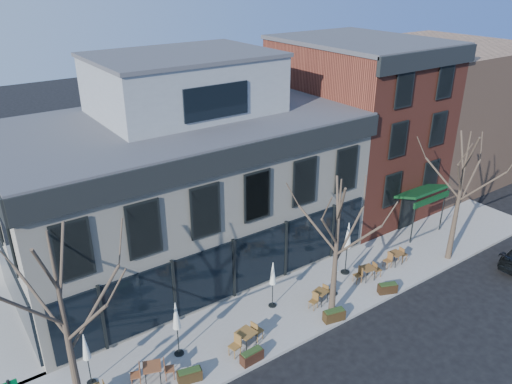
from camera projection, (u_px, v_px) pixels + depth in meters
ground at (233, 300)px, 25.01m from camera, size 120.00×120.00×0.00m
sidewalk_front at (311, 297)px, 25.08m from camera, size 33.50×4.70×0.15m
corner_building at (182, 180)px, 26.88m from camera, size 18.39×10.39×11.10m
red_brick_building at (355, 125)px, 33.21m from camera, size 8.20×11.78×11.18m
bg_building at (435, 108)px, 39.48m from camera, size 12.00×12.00×10.00m
tree_corner at (67, 332)px, 16.42m from camera, size 3.93×3.98×7.92m
tree_mid at (336, 249)px, 22.12m from camera, size 3.50×3.55×7.04m
tree_right at (459, 196)px, 26.75m from camera, size 3.72×3.77×7.48m
cafe_set_1 at (152, 372)px, 19.72m from camera, size 1.80×1.04×0.93m
cafe_set_2 at (246, 338)px, 21.47m from camera, size 1.93×0.89×0.99m
cafe_set_3 at (320, 296)px, 24.36m from camera, size 1.62×0.76×0.83m
cafe_set_4 at (367, 272)px, 26.19m from camera, size 1.73×0.78×0.89m
cafe_set_5 at (395, 257)px, 27.55m from camera, size 1.67×0.69×0.88m
umbrella_0 at (86, 349)px, 19.09m from camera, size 0.39×0.39×2.43m
umbrella_1 at (176, 318)px, 20.53m from camera, size 0.42×0.42×2.66m
umbrella_2 at (273, 276)px, 23.60m from camera, size 0.40×0.40×2.47m
umbrella_3 at (336, 262)px, 24.42m from camera, size 0.43×0.43×2.68m
umbrella_4 at (348, 238)px, 26.07m from camera, size 0.49×0.49×3.03m
planter_0 at (190, 375)px, 19.82m from camera, size 1.05×0.62×0.55m
planter_1 at (252, 356)px, 20.78m from camera, size 1.02×0.44×0.56m
planter_2 at (334, 315)px, 23.22m from camera, size 1.10×0.64×0.58m
planter_3 at (388, 288)px, 25.20m from camera, size 1.04×0.73×0.54m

